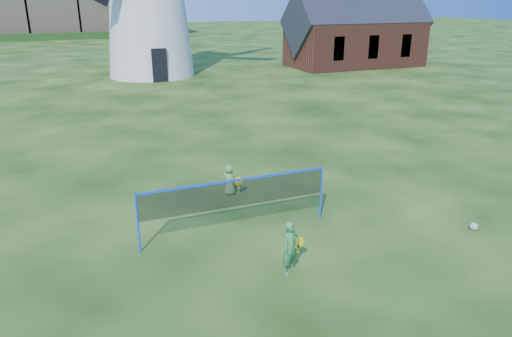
{
  "coord_description": "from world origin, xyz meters",
  "views": [
    {
      "loc": [
        -4.31,
        -10.76,
        5.89
      ],
      "look_at": [
        0.2,
        0.5,
        1.5
      ],
      "focal_mm": 33.29,
      "sensor_mm": 36.0,
      "label": 1
    }
  ],
  "objects_px": {
    "player_girl": "(291,248)",
    "play_ball": "(474,226)",
    "badminton_net": "(236,194)",
    "player_boy": "(230,180)",
    "chapel": "(356,33)"
  },
  "relations": [
    {
      "from": "player_girl",
      "to": "play_ball",
      "type": "distance_m",
      "value": 5.5
    },
    {
      "from": "badminton_net",
      "to": "play_ball",
      "type": "height_order",
      "value": "badminton_net"
    },
    {
      "from": "player_boy",
      "to": "player_girl",
      "type": "bearing_deg",
      "value": 106.14
    },
    {
      "from": "chapel",
      "to": "badminton_net",
      "type": "bearing_deg",
      "value": -127.93
    },
    {
      "from": "player_girl",
      "to": "play_ball",
      "type": "relative_size",
      "value": 5.76
    },
    {
      "from": "player_girl",
      "to": "player_boy",
      "type": "xyz_separation_m",
      "value": [
        0.2,
        4.79,
        -0.14
      ]
    },
    {
      "from": "badminton_net",
      "to": "player_boy",
      "type": "xyz_separation_m",
      "value": [
        0.71,
        2.59,
        -0.64
      ]
    },
    {
      "from": "player_girl",
      "to": "player_boy",
      "type": "distance_m",
      "value": 4.8
    },
    {
      "from": "player_boy",
      "to": "badminton_net",
      "type": "bearing_deg",
      "value": 93.25
    },
    {
      "from": "player_girl",
      "to": "badminton_net",
      "type": "bearing_deg",
      "value": 78.38
    },
    {
      "from": "player_girl",
      "to": "play_ball",
      "type": "height_order",
      "value": "player_girl"
    },
    {
      "from": "chapel",
      "to": "player_boy",
      "type": "distance_m",
      "value": 31.41
    },
    {
      "from": "chapel",
      "to": "badminton_net",
      "type": "height_order",
      "value": "chapel"
    },
    {
      "from": "play_ball",
      "to": "player_boy",
      "type": "bearing_deg",
      "value": 137.99
    },
    {
      "from": "chapel",
      "to": "player_boy",
      "type": "relative_size",
      "value": 12.19
    }
  ]
}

